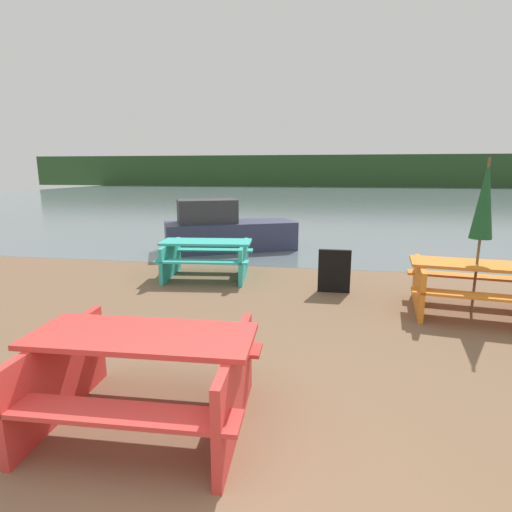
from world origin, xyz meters
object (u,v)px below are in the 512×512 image
at_px(picnic_table_red, 144,370).
at_px(boat, 226,231).
at_px(picnic_table_teal, 207,255).
at_px(signboard, 334,271).
at_px(umbrella_darkgreen, 485,200).
at_px(picnic_table_orange, 475,283).

relative_size(picnic_table_red, boat, 0.51).
xyz_separation_m(picnic_table_teal, signboard, (2.46, -0.62, -0.07)).
bearing_deg(umbrella_darkgreen, picnic_table_teal, 163.25).
height_order(picnic_table_red, picnic_table_orange, picnic_table_red).
xyz_separation_m(picnic_table_teal, boat, (-0.28, 2.75, 0.06)).
height_order(picnic_table_teal, umbrella_darkgreen, umbrella_darkgreen).
relative_size(umbrella_darkgreen, signboard, 3.00).
bearing_deg(umbrella_darkgreen, picnic_table_red, -137.95).
height_order(picnic_table_orange, signboard, picnic_table_orange).
height_order(picnic_table_teal, signboard, signboard).
height_order(picnic_table_red, boat, boat).
xyz_separation_m(picnic_table_orange, signboard, (-2.00, 0.72, -0.08)).
relative_size(umbrella_darkgreen, boat, 0.63).
xyz_separation_m(picnic_table_red, signboard, (1.62, 3.99, -0.10)).
bearing_deg(signboard, picnic_table_teal, 165.81).
relative_size(picnic_table_orange, picnic_table_teal, 1.05).
xyz_separation_m(picnic_table_orange, boat, (-4.74, 4.09, 0.05)).
xyz_separation_m(picnic_table_red, boat, (-1.12, 7.36, 0.03)).
bearing_deg(picnic_table_teal, signboard, -14.19).
relative_size(picnic_table_red, picnic_table_teal, 0.99).
distance_m(umbrella_darkgreen, boat, 6.37).
relative_size(picnic_table_orange, umbrella_darkgreen, 0.87).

